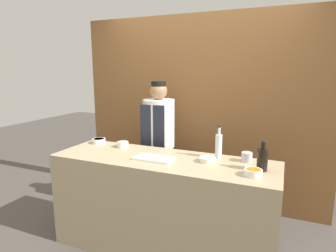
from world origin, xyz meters
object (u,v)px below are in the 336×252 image
Objects in this scene: sauce_bowl_purple at (99,141)px; cutting_board at (153,159)px; cup_steel at (247,157)px; sauce_bowl_yellow at (207,159)px; bottle_soy at (262,159)px; sauce_bowl_orange at (253,172)px; sauce_bowl_white at (123,144)px; bottle_clear at (219,145)px; chef_center at (159,145)px.

cutting_board is (0.81, -0.29, -0.02)m from sauce_bowl_purple.
cup_steel is at bearing -0.41° from sauce_bowl_purple.
sauce_bowl_yellow is 0.99× the size of sauce_bowl_purple.
cup_steel is (0.32, 0.15, 0.02)m from sauce_bowl_yellow.
bottle_soy is (0.46, -0.04, 0.07)m from sauce_bowl_yellow.
sauce_bowl_white is at bearing 167.26° from sauce_bowl_orange.
sauce_bowl_yellow is 1.03× the size of sauce_bowl_orange.
sauce_bowl_yellow is 0.19m from bottle_clear.
sauce_bowl_white is 1.27m from cup_steel.
sauce_bowl_purple is (-0.33, 0.04, -0.00)m from sauce_bowl_white.
sauce_bowl_white is at bearing 172.73° from sauce_bowl_yellow.
bottle_soy is (1.41, -0.16, 0.06)m from sauce_bowl_white.
sauce_bowl_orange is at bearing -33.65° from chef_center.
cup_steel is (-0.09, 0.33, 0.01)m from sauce_bowl_orange.
sauce_bowl_purple is 0.86m from cutting_board.
bottle_clear reaches higher than sauce_bowl_white.
sauce_bowl_white reaches higher than sauce_bowl_yellow.
bottle_clear reaches higher than cutting_board.
sauce_bowl_purple is at bearing 160.59° from cutting_board.
sauce_bowl_yellow is 0.39× the size of cutting_board.
sauce_bowl_yellow is (0.95, -0.12, -0.01)m from sauce_bowl_white.
bottle_soy is at bearing -6.46° from sauce_bowl_white.
sauce_bowl_orange is 0.55× the size of bottle_soy.
chef_center is at bearing 151.87° from bottle_clear.
sauce_bowl_purple is at bearing 179.59° from cup_steel.
chef_center is (0.54, 0.42, -0.09)m from sauce_bowl_purple.
cup_steel is (0.79, 0.27, 0.03)m from cutting_board.
bottle_soy is (0.40, -0.19, -0.02)m from bottle_clear.
sauce_bowl_orange is (1.36, -0.31, -0.00)m from sauce_bowl_white.
sauce_bowl_purple is (-1.28, 0.16, 0.00)m from sauce_bowl_yellow.
chef_center reaches higher than sauce_bowl_yellow.
sauce_bowl_yellow is at bearing 15.32° from cutting_board.
cutting_board is 3.77× the size of cup_steel.
bottle_clear is (0.53, 0.28, 0.11)m from cutting_board.
chef_center is at bearing 152.74° from bottle_soy.
bottle_soy reaches higher than sauce_bowl_yellow.
cup_steel is at bearing 127.66° from bottle_soy.
sauce_bowl_purple is 1.76m from bottle_soy.
sauce_bowl_orange is (0.41, -0.19, 0.00)m from sauce_bowl_yellow.
sauce_bowl_white is 0.34m from sauce_bowl_purple.
bottle_clear is (0.06, 0.15, 0.10)m from sauce_bowl_yellow.
sauce_bowl_yellow is 1.48× the size of cup_steel.
sauce_bowl_yellow is 0.45m from sauce_bowl_orange.
sauce_bowl_white is 0.07× the size of chef_center.
sauce_bowl_yellow reaches higher than cutting_board.
cup_steel is (1.27, 0.03, 0.01)m from sauce_bowl_white.
sauce_bowl_white is 1.01m from bottle_clear.
sauce_bowl_purple is (-1.69, 0.35, -0.00)m from sauce_bowl_orange.
bottle_clear is at bearing -28.13° from chef_center.
bottle_clear reaches higher than sauce_bowl_orange.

